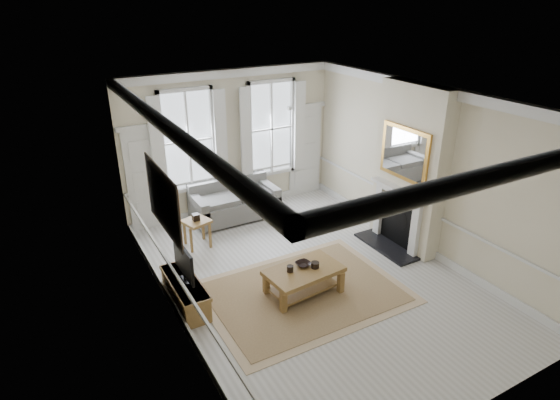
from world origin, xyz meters
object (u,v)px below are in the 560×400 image
coffee_table (304,273)px  tv_stand (186,293)px  sofa (234,203)px  side_table (197,225)px

coffee_table → tv_stand: (-1.94, 0.70, -0.18)m
sofa → tv_stand: sofa is taller
side_table → tv_stand: (-0.89, -1.86, -0.25)m
coffee_table → sofa: bearing=81.4°
coffee_table → tv_stand: coffee_table is taller
sofa → coffee_table: 3.45m
side_table → coffee_table: size_ratio=0.44×
sofa → tv_stand: (-2.14, -2.75, -0.13)m
side_table → coffee_table: (1.05, -2.56, -0.07)m
sofa → tv_stand: size_ratio=1.49×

